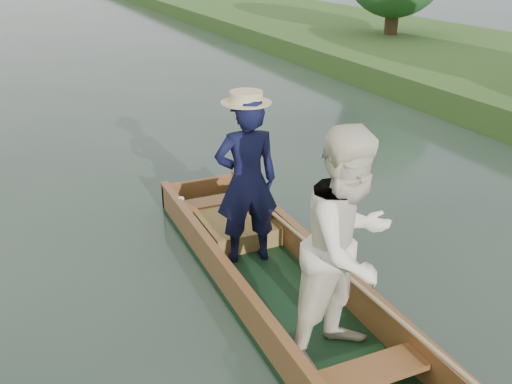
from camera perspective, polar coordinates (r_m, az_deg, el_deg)
name	(u,v)px	position (r m, az deg, el deg)	size (l,w,h in m)	color
ground	(279,297)	(5.99, 2.36, -10.48)	(120.00, 120.00, 0.00)	#283D30
punt	(299,241)	(5.36, 4.31, -4.94)	(1.24, 5.00, 2.13)	black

